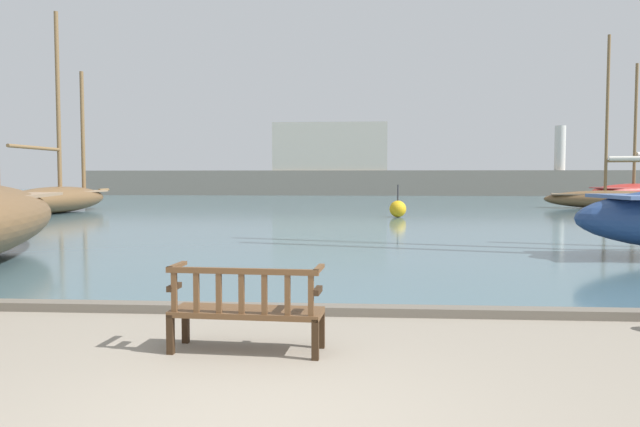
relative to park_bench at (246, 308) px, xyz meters
name	(u,v)px	position (x,y,z in m)	size (l,w,h in m)	color
harbor_water	(354,200)	(0.41, 42.02, -0.43)	(100.00, 80.00, 0.08)	#476670
quay_edge_kerb	(302,310)	(0.41, 1.87, -0.41)	(40.00, 0.30, 0.12)	#675F54
park_bench	(246,308)	(0.00, 0.00, 0.00)	(1.63, 0.63, 0.92)	#322113
sailboat_far_port	(58,197)	(-13.89, 23.37, 0.39)	(2.33, 10.15, 9.86)	brown
sailboat_mid_port	(609,197)	(14.90, 29.54, 0.27)	(7.04, 3.15, 9.63)	brown
sailboat_far_starboard	(636,190)	(20.65, 39.71, 0.41)	(7.80, 4.50, 9.79)	maroon
channel_buoy	(398,209)	(2.70, 21.05, -0.02)	(0.73, 0.73, 1.43)	gold
far_breakwater	(352,174)	(-0.01, 53.86, 1.65)	(53.00, 2.40, 7.07)	slate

